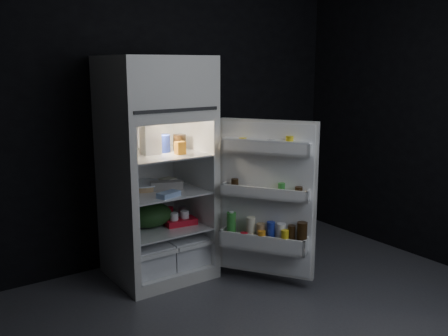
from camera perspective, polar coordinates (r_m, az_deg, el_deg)
wall_back at (r=4.37m, az=-8.81°, el=6.85°), size 4.00×0.00×2.70m
refrigerator at (r=4.03m, az=-7.89°, el=0.79°), size 0.76×0.71×1.78m
fridge_door at (r=3.84m, az=4.91°, el=-3.90°), size 0.56×0.70×1.22m
milk_jug at (r=3.93m, az=-8.40°, el=3.32°), size 0.14×0.14×0.24m
mayo_jar at (r=4.00m, az=-6.91°, el=2.79°), size 0.12×0.12×0.14m
jam_jar at (r=4.08m, az=-5.11°, el=2.92°), size 0.12×0.12×0.13m
amber_bottle at (r=3.96m, az=-12.09°, el=3.10°), size 0.11×0.11×0.22m
small_carton at (r=3.90m, az=-5.03°, el=2.29°), size 0.08×0.06×0.10m
egg_carton at (r=4.03m, az=-6.58°, el=-2.00°), size 0.28×0.19×0.07m
pie at (r=4.10m, az=-9.24°, el=-2.07°), size 0.36×0.36×0.04m
flat_package at (r=3.82m, az=-6.34°, el=-3.02°), size 0.20×0.14×0.04m
wrapped_pkg at (r=4.22m, az=-6.45°, el=-1.50°), size 0.14×0.13×0.05m
produce_bag at (r=4.08m, az=-8.42°, el=-5.33°), size 0.39×0.34×0.20m
yogurt_tray at (r=4.12m, az=-4.99°, el=-6.13°), size 0.27×0.17×0.05m
small_can_red at (r=4.32m, az=-6.24°, el=-5.03°), size 0.08×0.08×0.09m
small_can_silver at (r=4.33m, az=-4.77°, el=-4.97°), size 0.07×0.07×0.09m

